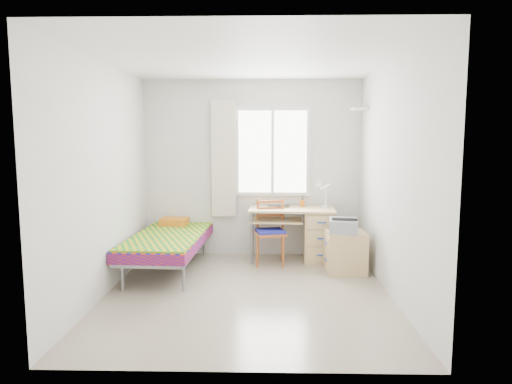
# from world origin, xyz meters

# --- Properties ---
(floor) EXTENTS (3.50, 3.50, 0.00)m
(floor) POSITION_xyz_m (0.00, 0.00, 0.00)
(floor) COLOR #BCAD93
(floor) RESTS_ON ground
(ceiling) EXTENTS (3.50, 3.50, 0.00)m
(ceiling) POSITION_xyz_m (0.00, 0.00, 2.60)
(ceiling) COLOR white
(ceiling) RESTS_ON wall_back
(wall_back) EXTENTS (3.20, 0.00, 3.20)m
(wall_back) POSITION_xyz_m (0.00, 1.75, 1.30)
(wall_back) COLOR silver
(wall_back) RESTS_ON ground
(wall_left) EXTENTS (0.00, 3.50, 3.50)m
(wall_left) POSITION_xyz_m (-1.60, 0.00, 1.30)
(wall_left) COLOR silver
(wall_left) RESTS_ON ground
(wall_right) EXTENTS (0.00, 3.50, 3.50)m
(wall_right) POSITION_xyz_m (1.60, 0.00, 1.30)
(wall_right) COLOR silver
(wall_right) RESTS_ON ground
(window) EXTENTS (1.10, 0.04, 1.30)m
(window) POSITION_xyz_m (0.30, 1.73, 1.55)
(window) COLOR white
(window) RESTS_ON wall_back
(curtain) EXTENTS (0.35, 0.05, 1.70)m
(curtain) POSITION_xyz_m (-0.42, 1.68, 1.45)
(curtain) COLOR beige
(curtain) RESTS_ON wall_back
(floating_shelf) EXTENTS (0.20, 0.32, 0.03)m
(floating_shelf) POSITION_xyz_m (1.49, 1.40, 2.15)
(floating_shelf) COLOR white
(floating_shelf) RESTS_ON wall_right
(bed) EXTENTS (0.99, 1.96, 0.83)m
(bed) POSITION_xyz_m (-1.09, 0.97, 0.40)
(bed) COLOR gray
(bed) RESTS_ON floor
(desk) EXTENTS (1.24, 0.62, 0.76)m
(desk) POSITION_xyz_m (0.90, 1.41, 0.41)
(desk) COLOR #E2B876
(desk) RESTS_ON floor
(chair) EXTENTS (0.47, 0.47, 0.91)m
(chair) POSITION_xyz_m (0.27, 1.24, 0.51)
(chair) COLOR brown
(chair) RESTS_ON floor
(cabinet) EXTENTS (0.52, 0.46, 0.54)m
(cabinet) POSITION_xyz_m (1.25, 0.83, 0.27)
(cabinet) COLOR tan
(cabinet) RESTS_ON floor
(printer) EXTENTS (0.41, 0.46, 0.18)m
(printer) POSITION_xyz_m (1.21, 0.82, 0.63)
(printer) COLOR #A2A4AA
(printer) RESTS_ON cabinet
(laptop) EXTENTS (0.36, 0.26, 0.03)m
(laptop) POSITION_xyz_m (0.40, 1.48, 0.77)
(laptop) COLOR black
(laptop) RESTS_ON desk
(pen_cup) EXTENTS (0.09, 0.09, 0.09)m
(pen_cup) POSITION_xyz_m (0.74, 1.60, 0.80)
(pen_cup) COLOR #D75B17
(pen_cup) RESTS_ON desk
(task_lamp) EXTENTS (0.23, 0.32, 0.41)m
(task_lamp) POSITION_xyz_m (1.00, 1.37, 1.01)
(task_lamp) COLOR white
(task_lamp) RESTS_ON desk
(book) EXTENTS (0.22, 0.26, 0.02)m
(book) POSITION_xyz_m (0.39, 1.42, 0.59)
(book) COLOR gray
(book) RESTS_ON desk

